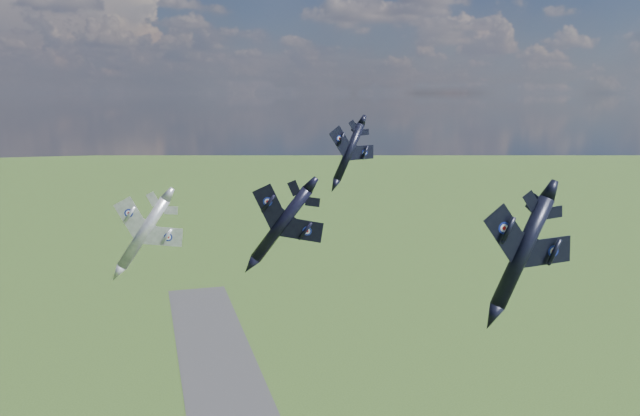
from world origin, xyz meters
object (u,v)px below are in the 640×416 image
object	(u,v)px
jet_lead_navy	(281,224)
jet_left_silver	(144,233)
jet_right_navy	(522,252)
jet_high_navy	(349,152)

from	to	relation	value
jet_lead_navy	jet_left_silver	bearing A→B (deg)	-133.14
jet_right_navy	jet_left_silver	size ratio (longest dim) A/B	1.29
jet_right_navy	jet_left_silver	distance (m)	40.75
jet_high_navy	jet_left_silver	world-z (taller)	jet_high_navy
jet_lead_navy	jet_left_silver	distance (m)	20.07
jet_lead_navy	jet_high_navy	world-z (taller)	jet_high_navy
jet_right_navy	jet_left_silver	xyz separation A→B (m)	(-36.22, 18.66, 0.15)
jet_lead_navy	jet_left_silver	size ratio (longest dim) A/B	1.30
jet_left_silver	jet_high_navy	bearing A→B (deg)	49.51
jet_right_navy	jet_high_navy	world-z (taller)	jet_high_navy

